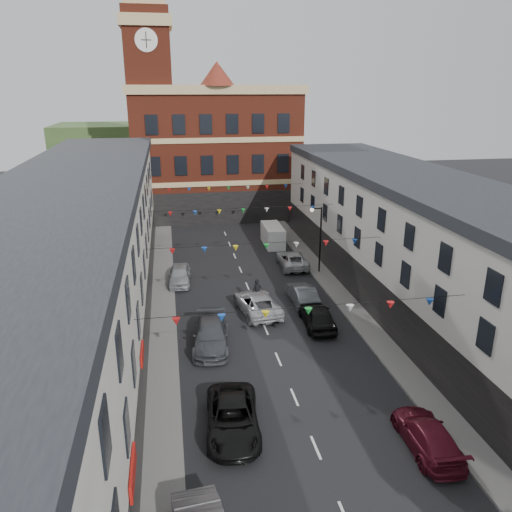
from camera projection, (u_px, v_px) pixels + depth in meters
ground at (278, 359)px, 30.36m from camera, size 160.00×160.00×0.00m
pavement_left at (163, 352)px, 31.07m from camera, size 1.80×64.00×0.15m
pavement_right at (373, 334)px, 33.34m from camera, size 1.80×64.00×0.15m
terrace_left at (68, 284)px, 27.64m from camera, size 8.40×56.00×10.70m
terrace_right at (457, 267)px, 31.68m from camera, size 8.40×56.00×9.70m
civic_building at (215, 151)px, 63.16m from camera, size 20.60×13.30×18.50m
clock_tower at (150, 95)px, 57.00m from camera, size 5.60×5.60×30.00m
distant_hill at (179, 153)px, 85.95m from camera, size 40.00×14.00×10.00m
street_lamp at (318, 231)px, 43.25m from camera, size 1.10×0.36×6.00m
car_left_c at (233, 418)px, 23.78m from camera, size 2.93×5.56×1.49m
car_left_d at (211, 335)px, 31.63m from camera, size 2.75×5.62×1.57m
car_left_e at (180, 275)px, 41.89m from camera, size 2.13×4.59×1.52m
car_right_c at (427, 435)px, 22.65m from camera, size 2.18×4.91×1.40m
car_right_d at (317, 316)px, 34.30m from camera, size 2.16×4.85×1.62m
car_right_e at (302, 294)px, 38.04m from camera, size 1.61×4.59×1.51m
car_right_f at (292, 259)px, 45.83m from camera, size 2.50×5.18×1.42m
moving_car at (257, 303)px, 36.44m from camera, size 3.22×5.76×1.52m
white_van at (273, 235)px, 52.15m from camera, size 1.89×4.74×2.09m
pedestrian at (257, 292)px, 37.91m from camera, size 0.81×0.63×1.95m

